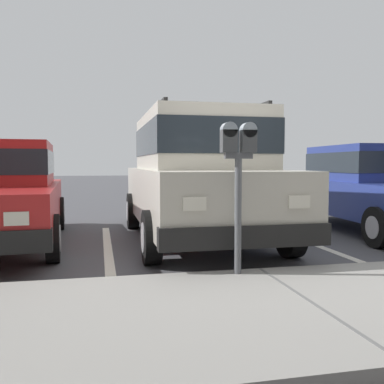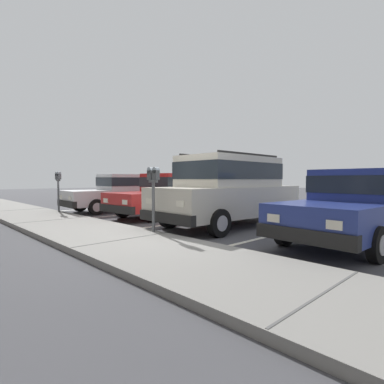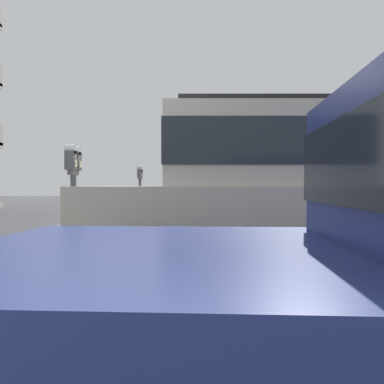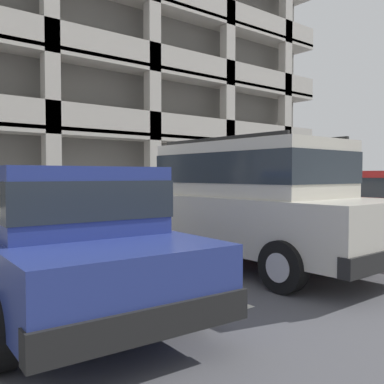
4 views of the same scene
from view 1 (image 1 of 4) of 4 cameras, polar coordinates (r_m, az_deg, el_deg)
The scene contains 6 objects.
ground_plane at distance 4.82m, azimuth 8.07°, elevation -11.43°, with size 80.00×80.00×0.10m.
sidewalk at distance 3.65m, azimuth 15.43°, elevation -14.76°, with size 40.00×2.20×0.12m.
parking_stall_lines at distance 5.88m, azimuth -11.08°, elevation -8.14°, with size 12.27×4.80×0.01m.
silver_suv at distance 6.73m, azimuth 0.66°, elevation 2.73°, with size 2.03×4.78×2.03m.
red_sedan at distance 8.35m, azimuth 22.98°, elevation 0.80°, with size 2.02×4.57×1.54m.
parking_meter_near at distance 4.22m, azimuth 6.20°, elevation 4.05°, with size 0.35×0.12×1.50m.
Camera 1 is at (1.63, 4.36, 1.21)m, focal length 40.00 mm.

